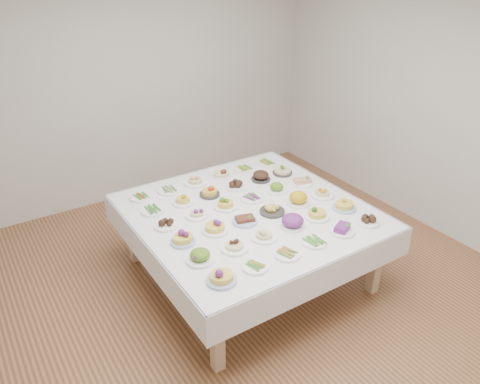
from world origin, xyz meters
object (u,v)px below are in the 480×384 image
display_table (249,217)px  dish_35 (267,163)px  dish_0 (221,273)px  dish_18 (166,223)px

display_table → dish_35: dish_35 is taller
display_table → dish_0: (-0.76, -0.77, 0.14)m
display_table → dish_35: 1.08m
dish_0 → display_table: bearing=45.5°
dish_0 → dish_18: dish_0 is taller
display_table → dish_18: size_ratio=9.83×
display_table → dish_0: bearing=-134.5°
dish_18 → dish_35: size_ratio=0.92×
dish_0 → dish_18: 0.93m
dish_35 → dish_18: bearing=-158.5°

